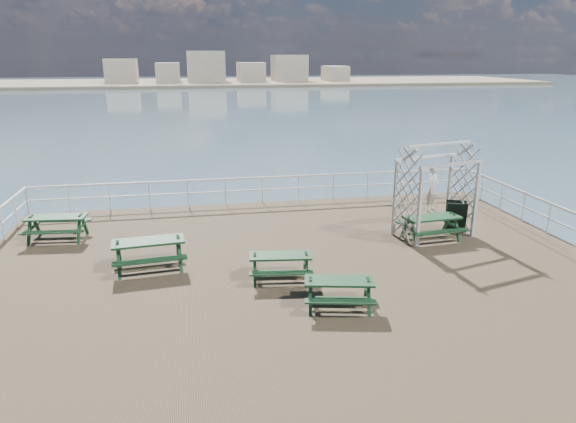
{
  "coord_description": "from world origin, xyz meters",
  "views": [
    {
      "loc": [
        -2.68,
        -12.99,
        5.75
      ],
      "look_at": [
        0.12,
        1.95,
        1.1
      ],
      "focal_mm": 32.0,
      "sensor_mm": 36.0,
      "label": 1
    }
  ],
  "objects_px": {
    "picnic_table_e": "(281,261)",
    "person": "(433,188)",
    "picnic_table_a": "(57,223)",
    "picnic_table_d": "(339,287)",
    "trellis_arbor": "(435,196)",
    "picnic_table_c": "(432,223)",
    "picnic_table_b": "(149,248)"
  },
  "relations": [
    {
      "from": "picnic_table_b",
      "to": "person",
      "type": "distance_m",
      "value": 10.91
    },
    {
      "from": "picnic_table_e",
      "to": "picnic_table_d",
      "type": "bearing_deg",
      "value": -51.43
    },
    {
      "from": "picnic_table_e",
      "to": "trellis_arbor",
      "type": "bearing_deg",
      "value": 31.65
    },
    {
      "from": "picnic_table_c",
      "to": "picnic_table_d",
      "type": "height_order",
      "value": "picnic_table_c"
    },
    {
      "from": "person",
      "to": "picnic_table_e",
      "type": "bearing_deg",
      "value": 178.97
    },
    {
      "from": "picnic_table_c",
      "to": "picnic_table_d",
      "type": "relative_size",
      "value": 1.04
    },
    {
      "from": "picnic_table_d",
      "to": "picnic_table_e",
      "type": "height_order",
      "value": "picnic_table_e"
    },
    {
      "from": "picnic_table_c",
      "to": "person",
      "type": "bearing_deg",
      "value": 59.33
    },
    {
      "from": "picnic_table_a",
      "to": "trellis_arbor",
      "type": "xyz_separation_m",
      "value": [
        12.12,
        -1.88,
        0.8
      ]
    },
    {
      "from": "picnic_table_a",
      "to": "person",
      "type": "height_order",
      "value": "person"
    },
    {
      "from": "picnic_table_d",
      "to": "person",
      "type": "distance_m",
      "value": 8.97
    },
    {
      "from": "picnic_table_b",
      "to": "picnic_table_d",
      "type": "height_order",
      "value": "picnic_table_b"
    },
    {
      "from": "picnic_table_a",
      "to": "picnic_table_d",
      "type": "height_order",
      "value": "picnic_table_a"
    },
    {
      "from": "trellis_arbor",
      "to": "person",
      "type": "xyz_separation_m",
      "value": [
        1.22,
        2.63,
        -0.48
      ]
    },
    {
      "from": "picnic_table_e",
      "to": "person",
      "type": "distance_m",
      "value": 8.5
    },
    {
      "from": "picnic_table_b",
      "to": "picnic_table_a",
      "type": "bearing_deg",
      "value": 130.07
    },
    {
      "from": "person",
      "to": "picnic_table_b",
      "type": "bearing_deg",
      "value": 161.85
    },
    {
      "from": "picnic_table_b",
      "to": "person",
      "type": "xyz_separation_m",
      "value": [
        10.25,
        3.74,
        0.28
      ]
    },
    {
      "from": "picnic_table_a",
      "to": "picnic_table_e",
      "type": "relative_size",
      "value": 1.1
    },
    {
      "from": "picnic_table_e",
      "to": "trellis_arbor",
      "type": "height_order",
      "value": "trellis_arbor"
    },
    {
      "from": "person",
      "to": "picnic_table_a",
      "type": "bearing_deg",
      "value": 145.05
    },
    {
      "from": "picnic_table_b",
      "to": "trellis_arbor",
      "type": "distance_m",
      "value": 9.13
    },
    {
      "from": "picnic_table_d",
      "to": "trellis_arbor",
      "type": "distance_m",
      "value": 6.26
    },
    {
      "from": "picnic_table_b",
      "to": "picnic_table_e",
      "type": "height_order",
      "value": "picnic_table_b"
    },
    {
      "from": "picnic_table_a",
      "to": "picnic_table_c",
      "type": "xyz_separation_m",
      "value": [
        11.89,
        -2.22,
        -0.01
      ]
    },
    {
      "from": "picnic_table_d",
      "to": "person",
      "type": "relative_size",
      "value": 1.05
    },
    {
      "from": "picnic_table_a",
      "to": "picnic_table_b",
      "type": "xyz_separation_m",
      "value": [
        3.09,
        -2.98,
        0.04
      ]
    },
    {
      "from": "trellis_arbor",
      "to": "picnic_table_a",
      "type": "bearing_deg",
      "value": 156.78
    },
    {
      "from": "picnic_table_a",
      "to": "person",
      "type": "bearing_deg",
      "value": 9.01
    },
    {
      "from": "picnic_table_b",
      "to": "trellis_arbor",
      "type": "height_order",
      "value": "trellis_arbor"
    },
    {
      "from": "picnic_table_a",
      "to": "picnic_table_c",
      "type": "bearing_deg",
      "value": -4.79
    },
    {
      "from": "picnic_table_e",
      "to": "picnic_table_a",
      "type": "bearing_deg",
      "value": 153.8
    }
  ]
}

